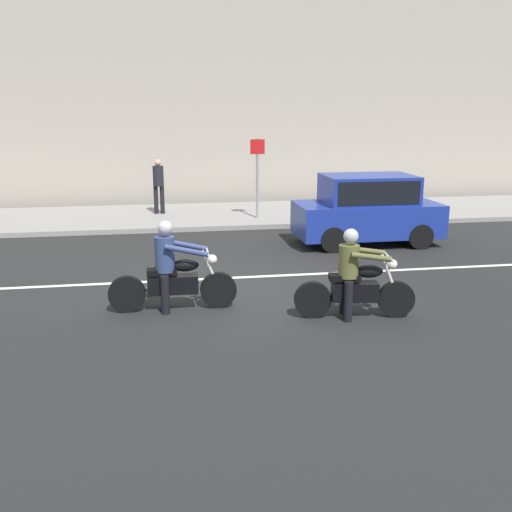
{
  "coord_description": "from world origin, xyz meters",
  "views": [
    {
      "loc": [
        -1.37,
        -10.78,
        3.43
      ],
      "look_at": [
        0.28,
        -0.92,
        0.92
      ],
      "focal_mm": 41.03,
      "sensor_mm": 36.0,
      "label": 1
    }
  ],
  "objects": [
    {
      "name": "lane_marking_stripe",
      "position": [
        -0.5,
        0.9,
        0.0
      ],
      "size": [
        18.0,
        0.14,
        0.01
      ],
      "primitive_type": "cube",
      "color": "silver",
      "rests_on": "ground_plane"
    },
    {
      "name": "motorcycle_with_rider_olive",
      "position": [
        1.81,
        -1.79,
        0.63
      ],
      "size": [
        2.04,
        0.73,
        1.53
      ],
      "color": "black",
      "rests_on": "ground_plane"
    },
    {
      "name": "street_sign_post",
      "position": [
        1.65,
        6.93,
        1.62
      ],
      "size": [
        0.44,
        0.08,
        2.44
      ],
      "color": "gray",
      "rests_on": "sidewalk_slab"
    },
    {
      "name": "pedestrian_bystander",
      "position": [
        -1.35,
        8.25,
        1.16
      ],
      "size": [
        0.34,
        0.34,
        1.74
      ],
      "color": "black",
      "rests_on": "sidewalk_slab"
    },
    {
      "name": "sidewalk_slab",
      "position": [
        0.0,
        8.0,
        0.07
      ],
      "size": [
        40.0,
        4.4,
        0.14
      ],
      "primitive_type": "cube",
      "color": "gray",
      "rests_on": "ground_plane"
    },
    {
      "name": "ground_plane",
      "position": [
        0.0,
        0.0,
        0.0
      ],
      "size": [
        80.0,
        80.0,
        0.0
      ],
      "primitive_type": "plane",
      "color": "black"
    },
    {
      "name": "parked_hatchback_cobalt_blue",
      "position": [
        3.95,
        3.5,
        0.93
      ],
      "size": [
        3.69,
        1.76,
        1.8
      ],
      "color": "navy",
      "rests_on": "ground_plane"
    },
    {
      "name": "motorcycle_with_rider_denim_blue",
      "position": [
        -1.2,
        -0.9,
        0.65
      ],
      "size": [
        2.23,
        0.7,
        1.59
      ],
      "color": "black",
      "rests_on": "ground_plane"
    }
  ]
}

